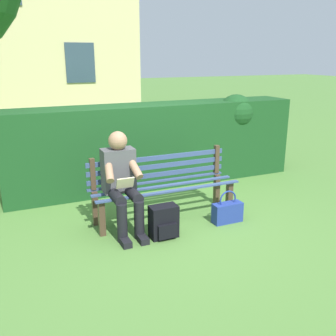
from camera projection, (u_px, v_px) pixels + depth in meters
ground at (165, 218)px, 4.90m from camera, size 60.00×60.00×0.00m
park_bench at (162, 184)px, 4.85m from camera, size 1.87×0.48×0.84m
person_seated at (122, 180)px, 4.41m from camera, size 0.44×0.73×1.18m
hedge_backdrop at (158, 142)px, 6.06m from camera, size 4.67×0.72×1.39m
building_facade at (5, 16)px, 11.83m from camera, size 7.92×2.75×6.40m
backpack at (164, 222)px, 4.34m from camera, size 0.32×0.26×0.38m
handbag at (227, 212)px, 4.75m from camera, size 0.38×0.15×0.42m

